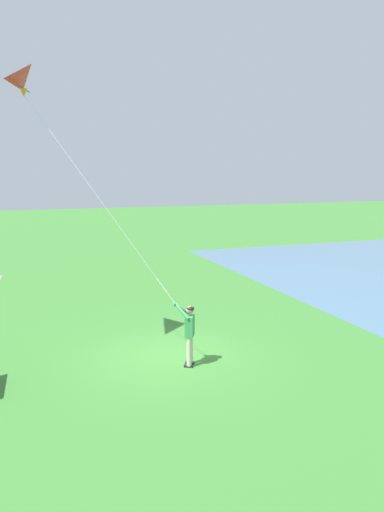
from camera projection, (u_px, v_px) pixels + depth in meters
ground_plane at (171, 356)px, 14.38m from camera, size 120.00×120.00×0.00m
person_kite_flyer at (189, 330)px, 13.52m from camera, size 0.62×0.52×1.83m
flying_kite at (32, 83)px, 13.06m from camera, size 3.84×2.69×6.43m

